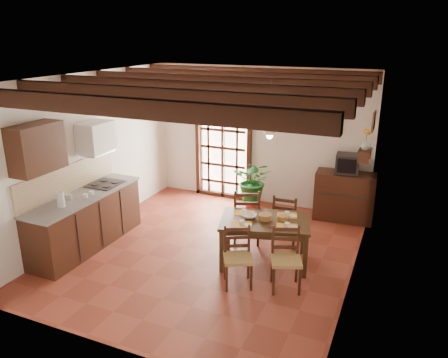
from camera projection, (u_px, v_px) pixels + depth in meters
The scene contains 25 objects.
ground_plane at pixel (209, 252), 7.16m from camera, with size 5.00×5.00×0.00m, color brown.
room_shell at pixel (207, 144), 6.58m from camera, with size 4.52×5.02×2.81m.
ceiling_beams at pixel (207, 85), 6.30m from camera, with size 4.50×4.34×0.20m.
french_door at pixel (223, 144), 9.21m from camera, with size 1.26×0.11×2.32m.
kitchen_counter at pixel (86, 220), 7.22m from camera, with size 0.64×2.25×1.38m.
upper_cabinet at pixel (37, 148), 6.21m from camera, with size 0.35×0.80×0.70m, color #341A10.
range_hood at pixel (96, 138), 7.33m from camera, with size 0.38×0.60×0.54m.
counter_items at pixel (87, 190), 7.14m from camera, with size 0.50×1.43×0.25m.
dining_table at pixel (265, 225), 6.63m from camera, with size 1.51×1.18×0.72m.
chair_near_left at pixel (238, 268), 6.15m from camera, with size 0.52×0.51×0.85m.
chair_near_right at pixel (285, 270), 6.06m from camera, with size 0.52×0.51×0.89m.
chair_far_left at pixel (246, 225), 7.41m from camera, with size 0.58×0.57×0.98m.
chair_far_right at pixel (286, 228), 7.34m from camera, with size 0.43×0.41×0.90m.
table_setting at pixel (265, 220), 6.60m from camera, with size 0.97×0.65×0.09m.
table_bowl at pixel (249, 216), 6.67m from camera, with size 0.22×0.22×0.05m, color white.
sideboard at pixel (344, 196), 8.27m from camera, with size 1.09×0.49×0.93m, color #341A10.
crt_tv at pixel (347, 163), 8.06m from camera, with size 0.44×0.41×0.35m.
fuse_box at pixel (336, 126), 8.19m from camera, with size 0.25×0.03×0.32m, color white.
plant_pot at pixel (253, 204), 8.87m from camera, with size 0.32×0.32×0.20m, color maroon.
potted_plant at pixel (254, 182), 8.72m from camera, with size 1.99×1.71×2.22m, color #144C19.
wall_shelf at pixel (365, 153), 7.26m from camera, with size 0.20×0.42×0.20m.
shelf_vase at pixel (366, 145), 7.22m from camera, with size 0.15×0.15×0.15m, color #B2BFB2.
shelf_flowers at pixel (367, 132), 7.15m from camera, with size 0.14×0.14×0.36m.
framed_picture at pixel (374, 121), 7.06m from camera, with size 0.03×0.32×0.32m.
pendant_lamp at pixel (270, 131), 6.26m from camera, with size 0.36×0.36×0.84m.
Camera 1 is at (2.76, -5.78, 3.41)m, focal length 35.00 mm.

